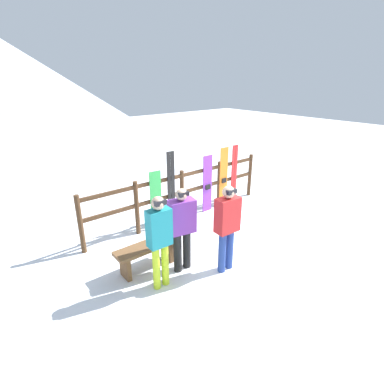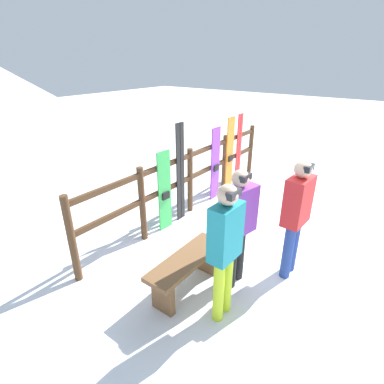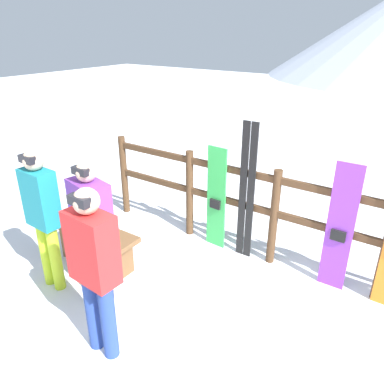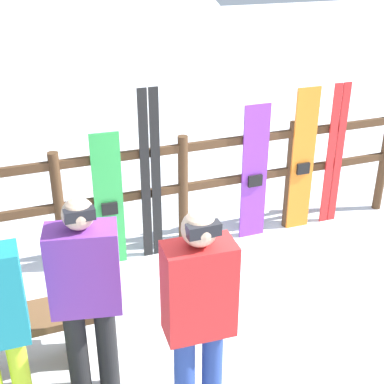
% 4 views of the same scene
% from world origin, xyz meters
% --- Properties ---
extents(ground_plane, '(40.00, 40.00, 0.00)m').
position_xyz_m(ground_plane, '(0.00, 0.00, 0.00)').
color(ground_plane, white).
extents(mountain_backdrop, '(18.00, 18.00, 6.00)m').
position_xyz_m(mountain_backdrop, '(0.00, 23.62, 3.00)').
color(mountain_backdrop, '#B2BCD1').
rests_on(mountain_backdrop, ground).
extents(fence, '(4.96, 0.10, 1.21)m').
position_xyz_m(fence, '(0.00, 1.62, 0.71)').
color(fence, '#4C331E').
rests_on(fence, ground).
extents(bench, '(1.16, 0.36, 0.48)m').
position_xyz_m(bench, '(-1.72, 0.37, 0.34)').
color(bench, brown).
rests_on(bench, ground).
extents(person_teal, '(0.38, 0.22, 1.59)m').
position_xyz_m(person_teal, '(-1.80, -0.19, 0.94)').
color(person_teal, '#B7D826').
rests_on(person_teal, ground).
extents(person_red, '(0.43, 0.25, 1.59)m').
position_xyz_m(person_red, '(-0.66, -0.53, 0.92)').
color(person_red, navy).
rests_on(person_red, ground).
extents(person_purple, '(0.49, 0.33, 1.54)m').
position_xyz_m(person_purple, '(-1.24, -0.03, 0.88)').
color(person_purple, black).
rests_on(person_purple, ground).
extents(snowboard_green, '(0.27, 0.07, 1.36)m').
position_xyz_m(snowboard_green, '(-0.76, 1.56, 0.67)').
color(snowboard_green, green).
rests_on(snowboard_green, ground).
extents(ski_pair_black, '(0.19, 0.02, 1.72)m').
position_xyz_m(ski_pair_black, '(-0.35, 1.56, 0.86)').
color(ski_pair_black, black).
rests_on(ski_pair_black, ground).
extents(snowboard_purple, '(0.28, 0.05, 1.46)m').
position_xyz_m(snowboard_purple, '(0.75, 1.56, 0.73)').
color(snowboard_purple, purple).
rests_on(snowboard_purple, ground).
extents(snowboard_orange, '(0.26, 0.06, 1.57)m').
position_xyz_m(snowboard_orange, '(1.31, 1.56, 0.78)').
color(snowboard_orange, orange).
rests_on(snowboard_orange, ground).
extents(ski_pair_red, '(0.19, 0.02, 1.58)m').
position_xyz_m(ski_pair_red, '(1.71, 1.56, 0.79)').
color(ski_pair_red, red).
rests_on(ski_pair_red, ground).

